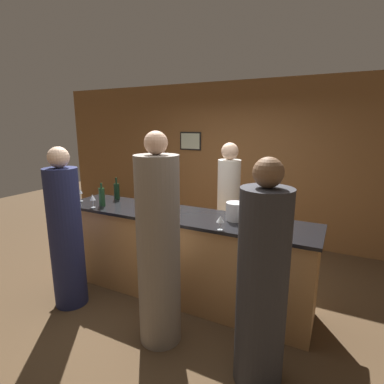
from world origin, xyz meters
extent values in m
plane|color=#4C3823|center=(0.00, 0.00, 0.00)|extent=(14.00, 14.00, 0.00)
cube|color=brown|center=(0.00, 2.26, 1.40)|extent=(8.00, 0.06, 2.80)
cube|color=black|center=(-0.99, 2.21, 1.75)|extent=(0.44, 0.02, 0.34)
cube|color=#B7C6B2|center=(-0.99, 2.20, 1.75)|extent=(0.39, 0.00, 0.29)
cube|color=#B27F4C|center=(0.00, 0.00, 0.50)|extent=(3.08, 0.64, 1.00)
cube|color=black|center=(0.00, 0.00, 1.02)|extent=(3.14, 0.70, 0.04)
cylinder|color=silver|center=(0.29, 0.87, 0.80)|extent=(0.31, 0.31, 1.59)
sphere|color=beige|center=(0.29, 0.87, 1.71)|extent=(0.23, 0.23, 0.23)
cylinder|color=gray|center=(0.21, -0.77, 0.90)|extent=(0.40, 0.40, 1.80)
sphere|color=tan|center=(0.21, -0.77, 1.90)|extent=(0.20, 0.20, 0.20)
cylinder|color=#1E234C|center=(-1.05, -0.74, 0.80)|extent=(0.36, 0.36, 1.60)
sphere|color=beige|center=(-1.05, -0.74, 1.72)|extent=(0.23, 0.23, 0.23)
cylinder|color=#2D2D33|center=(1.19, -0.81, 0.81)|extent=(0.39, 0.39, 1.61)
sphere|color=brown|center=(1.19, -0.81, 1.72)|extent=(0.22, 0.22, 0.22)
cylinder|color=#19381E|center=(-1.05, -0.14, 1.15)|extent=(0.08, 0.08, 0.23)
cylinder|color=#19381E|center=(-1.05, -0.14, 1.30)|extent=(0.03, 0.03, 0.07)
cylinder|color=black|center=(-1.12, 0.22, 1.15)|extent=(0.08, 0.08, 0.22)
cylinder|color=black|center=(-1.12, 0.22, 1.30)|extent=(0.03, 0.03, 0.09)
cylinder|color=silver|center=(0.66, 0.06, 1.14)|extent=(0.20, 0.20, 0.20)
cylinder|color=silver|center=(-0.12, 0.02, 1.04)|extent=(0.05, 0.05, 0.00)
cylinder|color=silver|center=(-0.12, 0.02, 1.09)|extent=(0.01, 0.01, 0.09)
cone|color=silver|center=(-0.12, 0.02, 1.16)|extent=(0.07, 0.07, 0.06)
cylinder|color=silver|center=(-1.47, -0.10, 1.04)|extent=(0.05, 0.05, 0.00)
cylinder|color=silver|center=(-1.47, -0.10, 1.10)|extent=(0.01, 0.01, 0.10)
cone|color=silver|center=(-1.47, -0.10, 1.18)|extent=(0.06, 0.06, 0.06)
cylinder|color=silver|center=(0.86, -0.09, 1.04)|extent=(0.05, 0.05, 0.00)
cylinder|color=silver|center=(0.86, -0.09, 1.10)|extent=(0.01, 0.01, 0.10)
cone|color=silver|center=(0.86, -0.09, 1.18)|extent=(0.07, 0.07, 0.07)
cylinder|color=silver|center=(-1.09, -0.26, 1.04)|extent=(0.05, 0.05, 0.00)
cylinder|color=silver|center=(-1.09, -0.26, 1.09)|extent=(0.01, 0.01, 0.09)
cone|color=silver|center=(-1.09, -0.26, 1.17)|extent=(0.07, 0.07, 0.07)
cylinder|color=silver|center=(0.63, -0.31, 1.04)|extent=(0.05, 0.05, 0.00)
cylinder|color=silver|center=(0.63, -0.31, 1.08)|extent=(0.01, 0.01, 0.08)
cone|color=silver|center=(0.63, -0.31, 1.15)|extent=(0.08, 0.08, 0.06)
camera|label=1|loc=(1.65, -2.93, 2.05)|focal=28.00mm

